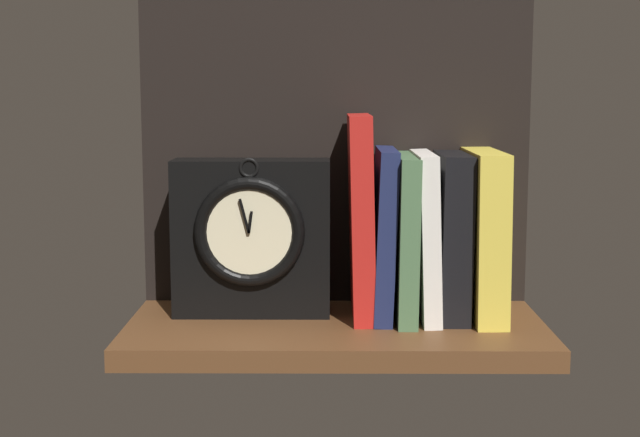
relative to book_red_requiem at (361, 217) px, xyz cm
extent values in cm
cube|color=brown|center=(-3.10, -3.26, -13.64)|extent=(50.17, 24.81, 2.50)
cube|color=black|center=(-3.10, 8.55, 8.47)|extent=(50.17, 1.20, 41.70)
cube|color=red|center=(0.00, 0.00, 0.00)|extent=(3.32, 13.21, 24.83)
cube|color=#192147|center=(2.76, 0.00, -2.05)|extent=(2.96, 13.47, 20.73)
cube|color=#476B44|center=(5.34, 0.00, -2.43)|extent=(2.52, 15.78, 19.94)
cube|color=silver|center=(7.89, 0.00, -2.28)|extent=(2.89, 14.53, 20.27)
cube|color=black|center=(11.07, 0.00, -2.33)|extent=(3.85, 13.03, 20.15)
cube|color=gold|center=(15.05, 0.00, -2.18)|extent=(3.94, 15.90, 20.45)
cube|color=black|center=(-13.48, 1.00, -2.74)|extent=(19.29, 6.40, 19.29)
torus|color=black|center=(-13.48, -2.60, -1.53)|extent=(13.37, 1.64, 13.37)
cylinder|color=beige|center=(-13.48, -2.60, -1.53)|extent=(10.79, 0.60, 10.79)
cube|color=black|center=(-13.31, -3.10, -0.22)|extent=(0.65, 0.30, 2.65)
cube|color=black|center=(-14.00, -3.10, 0.52)|extent=(1.33, 0.30, 4.16)
torus|color=black|center=(-13.48, -2.20, 6.16)|extent=(2.44, 0.44, 2.44)
camera|label=1|loc=(-4.29, -112.37, 15.90)|focal=52.19mm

